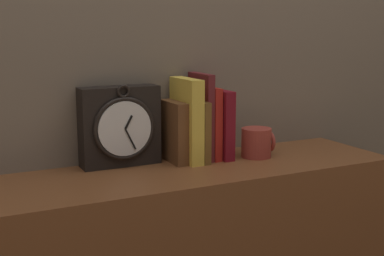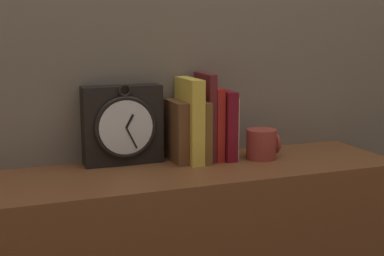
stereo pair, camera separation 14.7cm
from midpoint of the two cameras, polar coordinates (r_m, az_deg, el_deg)
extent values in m
cube|color=black|center=(1.53, -10.46, 0.17)|extent=(0.23, 0.07, 0.23)
torus|color=black|center=(1.49, -10.03, -0.09)|extent=(0.18, 0.01, 0.18)
cylinder|color=silver|center=(1.49, -10.00, -0.11)|extent=(0.15, 0.01, 0.15)
cube|color=black|center=(1.48, -9.60, 0.58)|extent=(0.03, 0.00, 0.04)
cube|color=black|center=(1.49, -9.38, -1.21)|extent=(0.03, 0.00, 0.06)
torus|color=black|center=(1.48, -10.16, 3.86)|extent=(0.04, 0.01, 0.04)
cube|color=brown|center=(1.55, -4.67, -0.43)|extent=(0.03, 0.13, 0.18)
cube|color=yellow|center=(1.55, -3.30, 0.82)|extent=(0.04, 0.15, 0.24)
cube|color=brown|center=(1.57, -2.23, -0.25)|extent=(0.02, 0.15, 0.18)
cube|color=maroon|center=(1.58, -1.68, 1.23)|extent=(0.02, 0.13, 0.26)
cube|color=red|center=(1.59, -0.88, 0.57)|extent=(0.02, 0.13, 0.21)
cube|color=maroon|center=(1.60, 0.22, 0.46)|extent=(0.03, 0.15, 0.20)
cube|color=beige|center=(1.62, 0.80, 0.24)|extent=(0.01, 0.12, 0.18)
cylinder|color=#9E382D|center=(1.62, 4.30, -1.60)|extent=(0.09, 0.09, 0.09)
torus|color=#9E382D|center=(1.64, 5.66, -1.44)|extent=(0.01, 0.07, 0.07)
camera|label=1|loc=(0.07, -92.86, -0.55)|focal=50.00mm
camera|label=2|loc=(0.07, 87.14, 0.55)|focal=50.00mm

